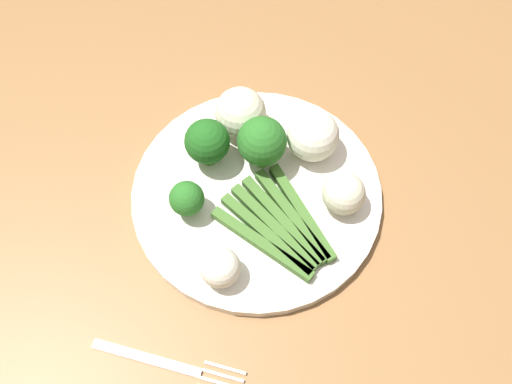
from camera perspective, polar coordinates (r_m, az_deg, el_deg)
The scene contains 12 objects.
ground_plane at distance 1.41m, azimuth -2.04°, elevation -15.37°, with size 6.00×6.00×0.02m, color tan.
dining_table at distance 0.78m, azimuth -3.57°, elevation -3.93°, with size 1.25×0.89×0.77m.
plate at distance 0.66m, azimuth -0.00°, elevation -0.52°, with size 0.30×0.30×0.01m, color silver.
asparagus_bundle at distance 0.63m, azimuth 2.45°, elevation -3.48°, with size 0.14×0.15×0.01m.
broccoli_back_right at distance 0.65m, azimuth -5.07°, elevation 5.18°, with size 0.05×0.05×0.07m.
broccoli_outer_edge at distance 0.64m, azimuth 0.62°, elevation 5.21°, with size 0.06×0.06×0.07m.
broccoli_front_left at distance 0.63m, azimuth -7.18°, elevation -0.71°, with size 0.04×0.04×0.05m.
cauliflower_edge at distance 0.67m, azimuth 5.92°, elevation 5.84°, with size 0.06×0.06×0.06m, color white.
cauliflower_back at distance 0.68m, azimuth -1.63°, elevation 8.22°, with size 0.06×0.06×0.06m, color beige.
cauliflower_right at distance 0.59m, azimuth -3.74°, elevation -7.81°, with size 0.04×0.04×0.04m, color white.
cauliflower_left at distance 0.64m, azimuth 9.06°, elevation -0.14°, with size 0.05×0.05×0.05m, color beige.
fork at distance 0.61m, azimuth -8.92°, elevation -17.26°, with size 0.03×0.17×0.00m.
Camera 1 is at (0.31, 0.10, 1.37)m, focal length 38.63 mm.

